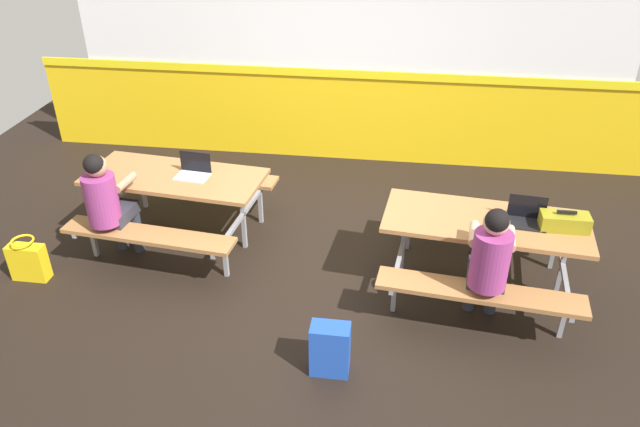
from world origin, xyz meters
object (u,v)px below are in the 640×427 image
at_px(picnic_table_right, 483,236).
at_px(backpack_dark, 330,349).
at_px(student_further, 489,259).
at_px(tote_bag_bright, 28,261).
at_px(toolbox_grey, 565,222).
at_px(laptop_silver, 193,171).
at_px(picnic_table_left, 176,190).
at_px(laptop_dark, 526,218).
at_px(student_nearer, 107,200).

relative_size(picnic_table_right, backpack_dark, 4.14).
xyz_separation_m(student_further, tote_bag_bright, (-4.13, 0.13, -0.51)).
bearing_deg(tote_bag_bright, toolbox_grey, 4.27).
xyz_separation_m(laptop_silver, backpack_dark, (1.57, -1.68, -0.57)).
distance_m(backpack_dark, tote_bag_bright, 3.05).
distance_m(picnic_table_left, tote_bag_bright, 1.51).
height_order(backpack_dark, tote_bag_bright, backpack_dark).
height_order(student_further, laptop_dark, student_further).
bearing_deg(student_nearer, tote_bag_bright, -153.14).
bearing_deg(picnic_table_right, tote_bag_bright, -174.17).
relative_size(laptop_silver, backpack_dark, 0.78).
height_order(picnic_table_right, toolbox_grey, toolbox_grey).
relative_size(laptop_silver, laptop_dark, 1.00).
xyz_separation_m(student_nearer, laptop_silver, (0.66, 0.53, 0.08)).
bearing_deg(tote_bag_bright, student_further, -1.85).
bearing_deg(student_further, student_nearer, 171.80).
bearing_deg(laptop_silver, picnic_table_left, -175.06).
distance_m(picnic_table_left, backpack_dark, 2.45).
bearing_deg(student_further, laptop_dark, 57.81).
bearing_deg(toolbox_grey, student_nearer, 179.97).
height_order(laptop_dark, tote_bag_bright, laptop_dark).
relative_size(toolbox_grey, tote_bag_bright, 0.93).
distance_m(student_further, laptop_silver, 2.94).
xyz_separation_m(student_further, laptop_dark, (0.35, 0.56, 0.08)).
bearing_deg(student_nearer, picnic_table_left, 47.35).
xyz_separation_m(picnic_table_left, tote_bag_bright, (-1.18, -0.87, -0.38)).
height_order(picnic_table_left, toolbox_grey, toolbox_grey).
height_order(toolbox_grey, backpack_dark, toolbox_grey).
xyz_separation_m(picnic_table_left, laptop_dark, (3.30, -0.44, 0.21)).
distance_m(laptop_silver, toolbox_grey, 3.45).
xyz_separation_m(student_nearer, tote_bag_bright, (-0.71, -0.36, -0.51)).
distance_m(toolbox_grey, tote_bag_bright, 4.83).
bearing_deg(laptop_dark, tote_bag_bright, -174.57).
xyz_separation_m(picnic_table_left, student_nearer, (-0.47, -0.51, 0.13)).
distance_m(picnic_table_right, toolbox_grey, 0.68).
height_order(laptop_silver, backpack_dark, laptop_silver).
bearing_deg(picnic_table_left, picnic_table_right, -8.51).
height_order(picnic_table_right, laptop_silver, laptop_silver).
height_order(picnic_table_right, student_further, student_further).
distance_m(student_further, toolbox_grey, 0.82).
height_order(picnic_table_right, tote_bag_bright, picnic_table_right).
height_order(laptop_silver, toolbox_grey, laptop_silver).
bearing_deg(toolbox_grey, tote_bag_bright, -175.73).
height_order(student_further, tote_bag_bright, student_further).
xyz_separation_m(student_nearer, backpack_dark, (2.24, -1.16, -0.49)).
height_order(picnic_table_left, picnic_table_right, same).
bearing_deg(laptop_dark, student_nearer, -178.98).
relative_size(picnic_table_left, tote_bag_bright, 4.24).
distance_m(picnic_table_left, toolbox_grey, 3.65).
distance_m(picnic_table_right, laptop_silver, 2.82).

